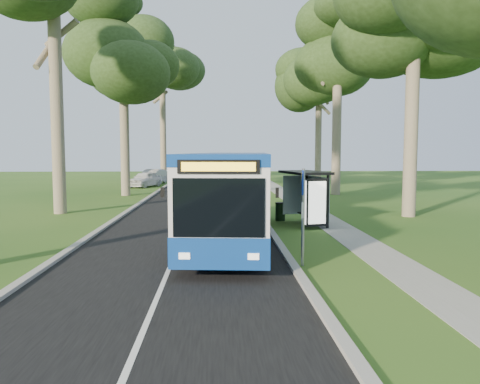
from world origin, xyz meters
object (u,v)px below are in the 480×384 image
object	(u,v)px
bus_stop_sign	(303,206)
car_silver	(152,177)
bus_shelter	(309,188)
car_white	(145,179)
bus	(232,195)
litter_bin	(280,211)

from	to	relation	value
bus_stop_sign	car_silver	world-z (taller)	bus_stop_sign
bus_shelter	car_silver	bearing A→B (deg)	99.26
bus_shelter	car_white	bearing A→B (deg)	102.80
bus_stop_sign	bus_shelter	world-z (taller)	bus_stop_sign
bus	car_silver	bearing A→B (deg)	108.35
bus_stop_sign	car_silver	xyz separation A→B (m)	(-9.02, 34.12, -0.98)
litter_bin	car_white	world-z (taller)	car_white
bus	litter_bin	bearing A→B (deg)	66.97
car_white	car_silver	distance (m)	3.94
bus_stop_sign	car_white	size ratio (longest dim) A/B	0.67
bus	litter_bin	distance (m)	5.30
bus	bus_stop_sign	xyz separation A→B (m)	(1.89, -4.26, 0.06)
bus_shelter	car_white	world-z (taller)	bus_shelter
bus_shelter	car_silver	size ratio (longest dim) A/B	0.67
bus_stop_sign	bus_shelter	xyz separation A→B (m)	(1.57, 7.05, -0.04)
bus_shelter	litter_bin	distance (m)	2.40
bus_stop_sign	car_silver	distance (m)	35.31
bus	car_white	bearing A→B (deg)	110.61
car_white	litter_bin	bearing A→B (deg)	-44.43
bus	car_silver	size ratio (longest dim) A/B	2.71
bus_stop_sign	car_white	distance (m)	31.56
litter_bin	car_silver	size ratio (longest dim) A/B	0.19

